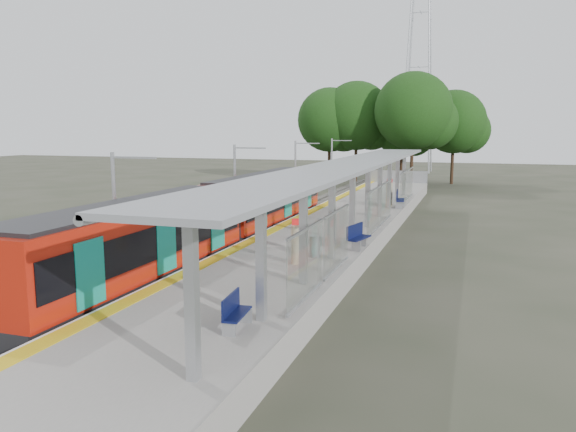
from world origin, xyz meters
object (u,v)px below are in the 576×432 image
(bench_near, at_px, (234,311))
(litter_bin, at_px, (315,246))
(bench_mid, at_px, (357,236))
(info_pillar_far, at_px, (389,194))
(bench_far, at_px, (399,198))
(info_pillar_near, at_px, (296,244))
(train, at_px, (216,217))

(bench_near, xyz_separation_m, litter_bin, (-0.30, 8.93, -0.05))
(bench_mid, height_order, info_pillar_far, info_pillar_far)
(bench_mid, bearing_deg, litter_bin, -107.28)
(bench_mid, relative_size, bench_far, 0.95)
(info_pillar_far, height_order, litter_bin, info_pillar_far)
(bench_mid, bearing_deg, info_pillar_near, -101.36)
(bench_mid, bearing_deg, bench_near, -81.97)
(train, relative_size, bench_far, 15.66)
(info_pillar_near, distance_m, info_pillar_far, 18.24)
(train, distance_m, info_pillar_far, 15.56)
(bench_near, bearing_deg, info_pillar_far, 83.37)
(bench_far, xyz_separation_m, info_pillar_far, (-0.71, 0.29, 0.22))
(train, bearing_deg, info_pillar_near, -36.61)
(bench_near, bearing_deg, info_pillar_near, 89.07)
(train, bearing_deg, litter_bin, -24.23)
(train, height_order, info_pillar_near, train)
(bench_far, height_order, litter_bin, bench_far)
(train, bearing_deg, bench_mid, -2.76)
(info_pillar_near, bearing_deg, train, 118.53)
(bench_far, distance_m, info_pillar_near, 18.00)
(train, relative_size, info_pillar_near, 15.03)
(bench_far, xyz_separation_m, litter_bin, (-1.33, -16.50, -0.17))
(info_pillar_near, bearing_deg, bench_near, -109.88)
(bench_far, bearing_deg, info_pillar_far, 151.64)
(bench_near, xyz_separation_m, bench_far, (1.03, 25.43, 0.12))
(litter_bin, bearing_deg, bench_near, -88.10)
(bench_mid, relative_size, info_pillar_far, 0.87)
(bench_mid, distance_m, info_pillar_near, 4.05)
(train, bearing_deg, bench_far, 62.96)
(bench_far, relative_size, info_pillar_far, 0.92)
(litter_bin, bearing_deg, info_pillar_far, 87.88)
(bench_mid, distance_m, bench_far, 14.25)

